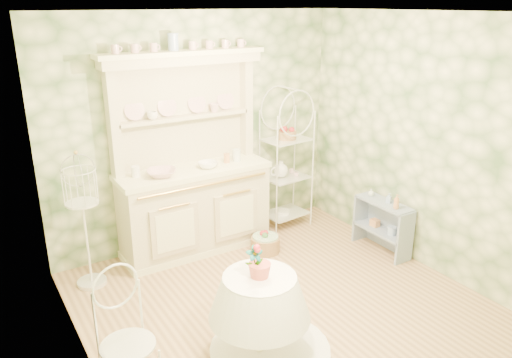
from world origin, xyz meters
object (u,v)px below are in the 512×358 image
bakers_rack (286,163)px  floor_basket (265,244)px  birdcage_stand (85,222)px  cafe_chair (128,342)px  kitchen_dresser (193,157)px  round_table (259,319)px  side_shelf (382,228)px

bakers_rack → floor_basket: bearing=-147.3°
bakers_rack → birdcage_stand: size_ratio=1.20×
cafe_chair → bakers_rack: bearing=26.2°
kitchen_dresser → floor_basket: size_ratio=7.89×
round_table → birdcage_stand: bearing=116.8°
bakers_rack → round_table: (-1.65, -1.99, -0.53)m
birdcage_stand → floor_basket: (1.93, -0.35, -0.61)m
round_table → side_shelf: bearing=19.6°
side_shelf → kitchen_dresser: bearing=154.1°
birdcage_stand → cafe_chair: bearing=-95.0°
bakers_rack → side_shelf: bearing=-72.6°
side_shelf → bakers_rack: bearing=120.7°
side_shelf → floor_basket: side_shelf is taller
kitchen_dresser → bakers_rack: bearing=1.1°
bakers_rack → birdcage_stand: 2.58m
kitchen_dresser → round_table: kitchen_dresser is taller
round_table → cafe_chair: cafe_chair is taller
side_shelf → floor_basket: size_ratio=2.33×
bakers_rack → kitchen_dresser: bearing=174.9°
cafe_chair → kitchen_dresser: bearing=44.0°
cafe_chair → floor_basket: cafe_chair is taller
bakers_rack → side_shelf: bakers_rack is taller
bakers_rack → cafe_chair: bearing=-151.1°
round_table → floor_basket: round_table is taller
bakers_rack → side_shelf: (0.53, -1.21, -0.56)m
side_shelf → floor_basket: bearing=156.6°
kitchen_dresser → side_shelf: (1.83, -1.19, -0.86)m
floor_basket → side_shelf: bearing=-30.5°
side_shelf → birdcage_stand: bearing=168.5°
kitchen_dresser → floor_basket: (0.65, -0.50, -1.05)m
kitchen_dresser → bakers_rack: (1.30, 0.03, -0.30)m
kitchen_dresser → birdcage_stand: 1.35m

